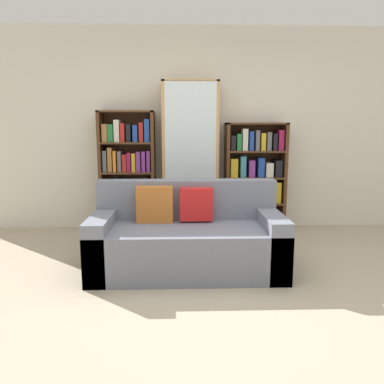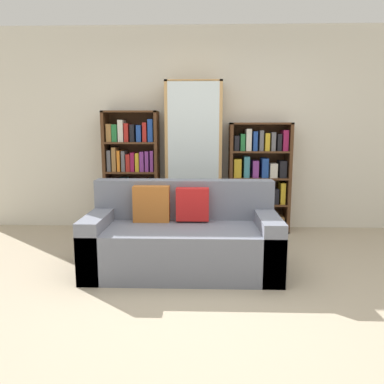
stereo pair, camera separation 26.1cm
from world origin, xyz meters
name	(u,v)px [view 1 (the left image)]	position (x,y,z in m)	size (l,w,h in m)	color
ground_plane	(219,297)	(0.00, 0.00, 0.00)	(16.00, 16.00, 0.00)	tan
wall_back	(203,130)	(0.00, 2.28, 1.35)	(6.43, 0.06, 2.70)	silver
couch	(187,239)	(-0.26, 0.64, 0.30)	(1.82, 0.85, 0.85)	slate
bookshelf_left	(128,175)	(-1.01, 2.08, 0.76)	(0.72, 0.32, 1.59)	#4C2D19
display_cabinet	(190,159)	(-0.18, 2.06, 0.98)	(0.73, 0.36, 1.97)	tan
bookshelf_right	(255,179)	(0.68, 2.08, 0.69)	(0.80, 0.32, 1.44)	#4C2D19
wine_bottle	(223,226)	(0.22, 1.67, 0.16)	(0.09, 0.09, 0.38)	#192333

